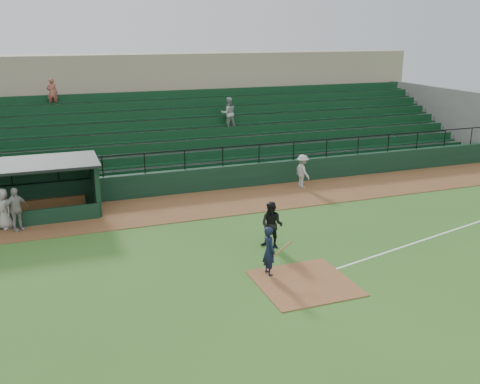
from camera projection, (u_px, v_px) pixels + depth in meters
name	position (u px, v px, depth m)	size (l,w,h in m)	color
ground	(291.00, 271.00, 18.26)	(90.00, 90.00, 0.00)	#305C1D
warning_track	(218.00, 203.00, 25.44)	(40.00, 4.00, 0.03)	brown
home_plate_dirt	(304.00, 283.00, 17.36)	(3.00, 3.00, 0.03)	brown
foul_line	(454.00, 230.00, 22.01)	(18.00, 0.09, 0.01)	white
stadium_structure	(174.00, 126.00, 32.36)	(38.00, 13.08, 6.40)	black
batter_at_plate	(269.00, 251.00, 17.75)	(1.01, 0.69, 1.70)	black
umpire	(272.00, 225.00, 20.00)	(0.87, 0.68, 1.79)	black
runner	(303.00, 171.00, 27.66)	(1.12, 0.64, 1.73)	#ACA7A1
dugout_player_a	(16.00, 209.00, 21.63)	(1.06, 0.44, 1.81)	#9E9894
dugout_player_b	(3.00, 209.00, 21.88)	(0.84, 0.54, 1.71)	#AAA49F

